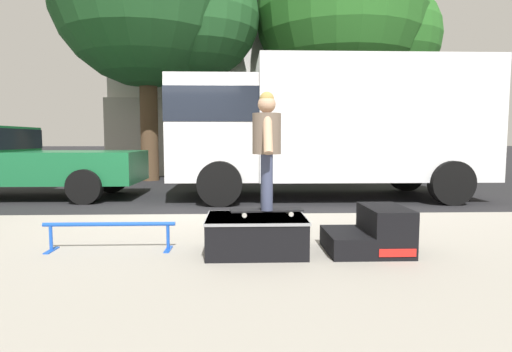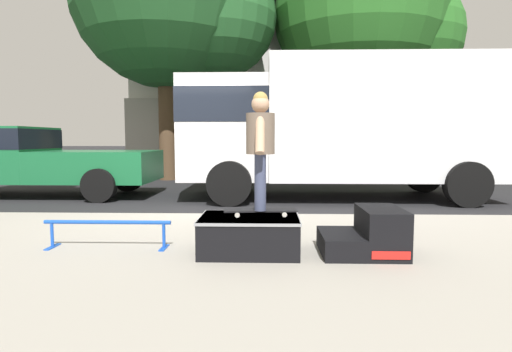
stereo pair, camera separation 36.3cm
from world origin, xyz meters
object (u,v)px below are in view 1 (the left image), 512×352
(grind_rail, at_px, (110,229))
(pickup_truck_green, at_px, (3,159))
(box_truck, at_px, (325,123))
(kicker_ramp, at_px, (373,233))
(skateboard, at_px, (267,210))
(skater_kid, at_px, (267,141))
(skate_box, at_px, (256,233))
(street_tree_main, at_px, (350,21))

(grind_rail, bearing_deg, pickup_truck_green, 127.81)
(box_truck, bearing_deg, kicker_ramp, -95.40)
(grind_rail, bearing_deg, skateboard, -3.41)
(grind_rail, distance_m, skater_kid, 1.97)
(skate_box, xyz_separation_m, pickup_truck_green, (-5.50, 5.18, 0.56))
(box_truck, xyz_separation_m, street_tree_main, (1.83, 5.14, 3.66))
(kicker_ramp, xyz_separation_m, skateboard, (-1.15, 0.05, 0.25))
(skate_box, distance_m, kicker_ramp, 1.27)
(kicker_ramp, distance_m, grind_rail, 2.87)
(box_truck, bearing_deg, street_tree_main, 70.35)
(street_tree_main, bearing_deg, pickup_truck_green, -151.13)
(skate_box, relative_size, pickup_truck_green, 0.19)
(skater_kid, height_order, box_truck, box_truck)
(skate_box, height_order, box_truck, box_truck)
(skate_box, xyz_separation_m, skateboard, (0.12, 0.05, 0.24))
(grind_rail, bearing_deg, street_tree_main, 62.72)
(skateboard, xyz_separation_m, pickup_truck_green, (-5.61, 5.13, 0.32))
(skater_kid, bearing_deg, skateboard, 116.57)
(skater_kid, relative_size, box_truck, 0.18)
(kicker_ramp, distance_m, pickup_truck_green, 8.54)
(box_truck, bearing_deg, skate_box, -109.06)
(skateboard, height_order, pickup_truck_green, pickup_truck_green)
(skater_kid, height_order, street_tree_main, street_tree_main)
(kicker_ramp, relative_size, pickup_truck_green, 0.15)
(skateboard, relative_size, pickup_truck_green, 0.14)
(skater_kid, relative_size, street_tree_main, 0.15)
(grind_rail, xyz_separation_m, box_truck, (3.34, 4.89, 1.35))
(box_truck, distance_m, pickup_truck_green, 7.29)
(box_truck, bearing_deg, pickup_truck_green, 178.93)
(skateboard, distance_m, pickup_truck_green, 7.61)
(skate_box, distance_m, box_truck, 5.51)
(skateboard, bearing_deg, box_truck, 71.96)
(grind_rail, bearing_deg, skate_box, -5.35)
(street_tree_main, bearing_deg, kicker_ramp, -102.79)
(skater_kid, bearing_deg, kicker_ramp, -2.37)
(skate_box, height_order, street_tree_main, street_tree_main)
(skateboard, bearing_deg, kicker_ramp, -2.37)
(skate_box, bearing_deg, skateboard, 22.28)
(skateboard, height_order, street_tree_main, street_tree_main)
(skater_kid, bearing_deg, pickup_truck_green, 137.58)
(box_truck, relative_size, pickup_truck_green, 1.21)
(skater_kid, bearing_deg, skate_box, -157.72)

